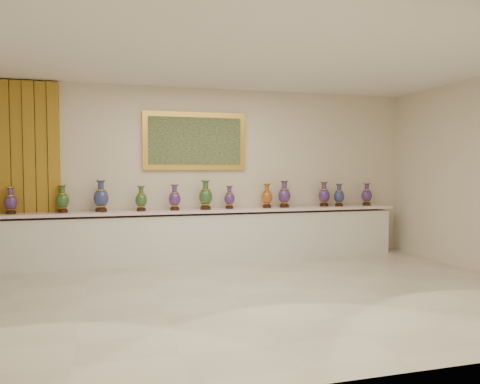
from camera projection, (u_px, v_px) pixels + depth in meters
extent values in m
plane|color=beige|center=(232.00, 296.00, 5.87)|extent=(8.00, 8.00, 0.00)
plane|color=beige|center=(196.00, 174.00, 8.20)|extent=(8.00, 0.00, 8.00)
plane|color=white|center=(231.00, 54.00, 5.72)|extent=(8.00, 8.00, 0.00)
cube|color=gold|center=(5.00, 175.00, 7.32)|extent=(1.64, 0.14, 2.95)
cube|color=gold|center=(195.00, 141.00, 8.13)|extent=(1.80, 0.06, 1.00)
cube|color=#1B351A|center=(195.00, 141.00, 8.09)|extent=(1.62, 0.02, 0.82)
cube|color=white|center=(198.00, 238.00, 8.03)|extent=(7.20, 0.42, 0.81)
cube|color=#F6CFD9|center=(198.00, 211.00, 7.99)|extent=(7.28, 0.48, 0.05)
cylinder|color=black|center=(11.00, 213.00, 7.21)|extent=(0.15, 0.15, 0.04)
cone|color=gold|center=(11.00, 210.00, 7.21)|extent=(0.13, 0.13, 0.03)
ellipsoid|color=#1E1145|center=(11.00, 202.00, 7.20)|extent=(0.26, 0.26, 0.24)
cylinder|color=gold|center=(10.00, 196.00, 7.19)|extent=(0.13, 0.13, 0.01)
cylinder|color=#1E1145|center=(10.00, 192.00, 7.19)|extent=(0.08, 0.08, 0.09)
cone|color=#1E1145|center=(10.00, 188.00, 7.19)|extent=(0.13, 0.13, 0.03)
cylinder|color=gold|center=(10.00, 187.00, 7.19)|extent=(0.14, 0.14, 0.01)
cylinder|color=black|center=(63.00, 211.00, 7.44)|extent=(0.16, 0.16, 0.04)
cone|color=gold|center=(63.00, 208.00, 7.43)|extent=(0.14, 0.14, 0.03)
ellipsoid|color=black|center=(63.00, 200.00, 7.43)|extent=(0.25, 0.25, 0.26)
cylinder|color=gold|center=(62.00, 194.00, 7.42)|extent=(0.14, 0.14, 0.01)
cylinder|color=black|center=(62.00, 190.00, 7.42)|extent=(0.08, 0.08, 0.09)
cone|color=black|center=(62.00, 186.00, 7.42)|extent=(0.14, 0.14, 0.03)
cylinder|color=gold|center=(62.00, 185.00, 7.42)|extent=(0.15, 0.15, 0.01)
cylinder|color=black|center=(101.00, 210.00, 7.56)|extent=(0.18, 0.18, 0.05)
cone|color=gold|center=(101.00, 207.00, 7.55)|extent=(0.16, 0.16, 0.03)
ellipsoid|color=#0E0D3A|center=(101.00, 198.00, 7.55)|extent=(0.25, 0.25, 0.30)
cylinder|color=gold|center=(101.00, 190.00, 7.54)|extent=(0.17, 0.17, 0.01)
cylinder|color=#0E0D3A|center=(101.00, 186.00, 7.54)|extent=(0.10, 0.10, 0.11)
cone|color=#0E0D3A|center=(101.00, 181.00, 7.53)|extent=(0.17, 0.17, 0.04)
cylinder|color=gold|center=(101.00, 180.00, 7.53)|extent=(0.17, 0.17, 0.01)
cylinder|color=black|center=(141.00, 210.00, 7.71)|extent=(0.15, 0.15, 0.04)
cone|color=gold|center=(141.00, 207.00, 7.71)|extent=(0.13, 0.13, 0.03)
ellipsoid|color=black|center=(141.00, 200.00, 7.70)|extent=(0.24, 0.24, 0.24)
cylinder|color=gold|center=(141.00, 194.00, 7.70)|extent=(0.13, 0.13, 0.01)
cylinder|color=black|center=(141.00, 191.00, 7.69)|extent=(0.08, 0.08, 0.09)
cone|color=black|center=(141.00, 187.00, 7.69)|extent=(0.13, 0.13, 0.03)
cylinder|color=gold|center=(141.00, 186.00, 7.69)|extent=(0.14, 0.14, 0.01)
cylinder|color=black|center=(175.00, 209.00, 7.85)|extent=(0.15, 0.15, 0.04)
cone|color=gold|center=(175.00, 206.00, 7.85)|extent=(0.14, 0.14, 0.03)
ellipsoid|color=#1E1145|center=(175.00, 199.00, 7.84)|extent=(0.27, 0.27, 0.25)
cylinder|color=gold|center=(175.00, 193.00, 7.83)|extent=(0.14, 0.14, 0.01)
cylinder|color=#1E1145|center=(175.00, 189.00, 7.83)|extent=(0.08, 0.08, 0.09)
cone|color=#1E1145|center=(175.00, 185.00, 7.83)|extent=(0.14, 0.14, 0.03)
cylinder|color=gold|center=(175.00, 184.00, 7.83)|extent=(0.14, 0.14, 0.01)
cylinder|color=black|center=(206.00, 208.00, 7.98)|extent=(0.18, 0.18, 0.05)
cone|color=gold|center=(206.00, 205.00, 7.98)|extent=(0.16, 0.16, 0.03)
ellipsoid|color=black|center=(206.00, 197.00, 7.97)|extent=(0.30, 0.30, 0.29)
cylinder|color=gold|center=(206.00, 189.00, 7.97)|extent=(0.16, 0.16, 0.01)
cylinder|color=black|center=(206.00, 186.00, 7.96)|extent=(0.09, 0.09, 0.11)
cone|color=black|center=(206.00, 182.00, 7.96)|extent=(0.16, 0.16, 0.04)
cylinder|color=gold|center=(206.00, 180.00, 7.96)|extent=(0.16, 0.16, 0.01)
cylinder|color=black|center=(229.00, 207.00, 8.15)|extent=(0.14, 0.14, 0.04)
cone|color=gold|center=(229.00, 205.00, 8.15)|extent=(0.12, 0.12, 0.03)
ellipsoid|color=#1E1145|center=(229.00, 199.00, 8.14)|extent=(0.20, 0.20, 0.23)
cylinder|color=gold|center=(229.00, 193.00, 8.14)|extent=(0.13, 0.13, 0.01)
cylinder|color=#1E1145|center=(229.00, 190.00, 8.14)|extent=(0.07, 0.07, 0.08)
cone|color=#1E1145|center=(229.00, 187.00, 8.13)|extent=(0.13, 0.13, 0.03)
cylinder|color=gold|center=(229.00, 186.00, 8.13)|extent=(0.13, 0.13, 0.01)
cylinder|color=black|center=(267.00, 207.00, 8.34)|extent=(0.15, 0.15, 0.04)
cone|color=gold|center=(267.00, 204.00, 8.34)|extent=(0.13, 0.13, 0.03)
ellipsoid|color=maroon|center=(267.00, 197.00, 8.33)|extent=(0.22, 0.22, 0.25)
cylinder|color=gold|center=(267.00, 191.00, 8.32)|extent=(0.14, 0.14, 0.01)
cylinder|color=maroon|center=(267.00, 188.00, 8.32)|extent=(0.08, 0.08, 0.09)
cone|color=maroon|center=(267.00, 185.00, 8.32)|extent=(0.14, 0.14, 0.03)
cylinder|color=gold|center=(267.00, 184.00, 8.32)|extent=(0.14, 0.14, 0.01)
cylinder|color=black|center=(284.00, 206.00, 8.42)|extent=(0.17, 0.17, 0.05)
cone|color=gold|center=(284.00, 203.00, 8.42)|extent=(0.15, 0.15, 0.03)
ellipsoid|color=#1E1145|center=(284.00, 196.00, 8.41)|extent=(0.29, 0.29, 0.28)
cylinder|color=gold|center=(284.00, 189.00, 8.41)|extent=(0.15, 0.15, 0.01)
cylinder|color=#1E1145|center=(284.00, 186.00, 8.40)|extent=(0.09, 0.09, 0.10)
cone|color=#1E1145|center=(284.00, 182.00, 8.40)|extent=(0.15, 0.15, 0.04)
cylinder|color=gold|center=(284.00, 181.00, 8.40)|extent=(0.16, 0.16, 0.01)
cylinder|color=black|center=(324.00, 205.00, 8.66)|extent=(0.16, 0.16, 0.05)
cone|color=gold|center=(324.00, 202.00, 8.65)|extent=(0.14, 0.14, 0.03)
ellipsoid|color=#1E1145|center=(324.00, 195.00, 8.65)|extent=(0.26, 0.26, 0.27)
cylinder|color=gold|center=(324.00, 189.00, 8.64)|extent=(0.15, 0.15, 0.01)
cylinder|color=#1E1145|center=(324.00, 186.00, 8.64)|extent=(0.09, 0.09, 0.10)
cone|color=#1E1145|center=(324.00, 183.00, 8.64)|extent=(0.15, 0.15, 0.04)
cylinder|color=gold|center=(324.00, 182.00, 8.63)|extent=(0.15, 0.15, 0.01)
cylinder|color=black|center=(339.00, 205.00, 8.66)|extent=(0.15, 0.15, 0.04)
cone|color=gold|center=(339.00, 203.00, 8.66)|extent=(0.13, 0.13, 0.03)
ellipsoid|color=#0E0D3A|center=(339.00, 196.00, 8.66)|extent=(0.23, 0.23, 0.24)
cylinder|color=gold|center=(339.00, 191.00, 8.65)|extent=(0.13, 0.13, 0.01)
cylinder|color=#0E0D3A|center=(339.00, 188.00, 8.65)|extent=(0.08, 0.08, 0.09)
cone|color=#0E0D3A|center=(339.00, 185.00, 8.64)|extent=(0.13, 0.13, 0.03)
cylinder|color=gold|center=(339.00, 184.00, 8.64)|extent=(0.14, 0.14, 0.01)
cylinder|color=black|center=(367.00, 204.00, 8.86)|extent=(0.15, 0.15, 0.04)
cone|color=gold|center=(367.00, 202.00, 8.86)|extent=(0.13, 0.13, 0.03)
ellipsoid|color=#1E1145|center=(367.00, 196.00, 8.85)|extent=(0.23, 0.23, 0.25)
cylinder|color=gold|center=(367.00, 190.00, 8.84)|extent=(0.14, 0.14, 0.01)
cylinder|color=#1E1145|center=(367.00, 187.00, 8.84)|extent=(0.08, 0.08, 0.09)
cone|color=#1E1145|center=(367.00, 184.00, 8.84)|extent=(0.14, 0.14, 0.03)
cylinder|color=gold|center=(367.00, 183.00, 8.84)|extent=(0.14, 0.14, 0.01)
cube|color=white|center=(97.00, 213.00, 7.43)|extent=(0.10, 0.06, 0.00)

